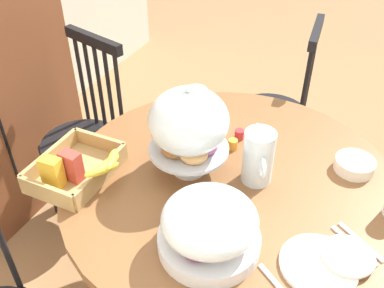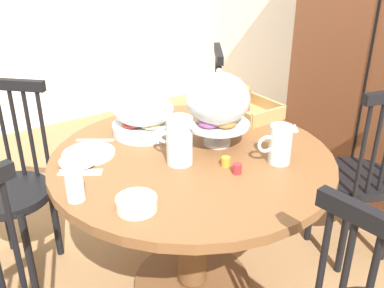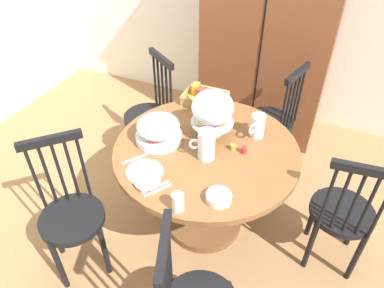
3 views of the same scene
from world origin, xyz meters
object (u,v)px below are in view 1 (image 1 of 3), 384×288
(pastry_stand_with_dome, at_px, (189,125))
(china_plate_small, at_px, (348,256))
(dining_table, at_px, (228,220))
(orange_juice_pitcher, at_px, (196,108))
(milk_pitcher, at_px, (258,159))
(cereal_basket, at_px, (77,168))
(fruit_platter_covered, at_px, (209,227))
(windsor_chair_near_window, at_px, (86,142))
(windsor_chair_host_seat, at_px, (275,115))
(cereal_bowl, at_px, (355,165))
(china_plate_large, at_px, (318,265))

(pastry_stand_with_dome, xyz_separation_m, china_plate_small, (-0.17, -0.58, -0.18))
(dining_table, bearing_deg, orange_juice_pitcher, 44.48)
(milk_pitcher, relative_size, cereal_basket, 0.62)
(pastry_stand_with_dome, distance_m, fruit_platter_covered, 0.37)
(windsor_chair_near_window, relative_size, cereal_basket, 3.09)
(windsor_chair_host_seat, height_order, cereal_basket, windsor_chair_host_seat)
(dining_table, relative_size, milk_pitcher, 6.02)
(cereal_bowl, bearing_deg, china_plate_small, -174.25)
(windsor_chair_near_window, relative_size, china_plate_large, 4.43)
(dining_table, bearing_deg, fruit_platter_covered, -170.96)
(fruit_platter_covered, relative_size, china_plate_small, 2.00)
(windsor_chair_near_window, bearing_deg, milk_pitcher, -103.39)
(windsor_chair_near_window, distance_m, china_plate_large, 1.35)
(orange_juice_pitcher, xyz_separation_m, china_plate_small, (-0.45, -0.68, -0.06))
(dining_table, relative_size, cereal_basket, 3.76)
(cereal_basket, xyz_separation_m, china_plate_small, (0.04, -0.91, -0.03))
(china_plate_large, xyz_separation_m, cereal_bowl, (0.47, -0.03, 0.02))
(pastry_stand_with_dome, height_order, china_plate_small, pastry_stand_with_dome)
(orange_juice_pitcher, distance_m, milk_pitcher, 0.40)
(milk_pitcher, height_order, cereal_bowl, milk_pitcher)
(windsor_chair_host_seat, relative_size, milk_pitcher, 4.94)
(orange_juice_pitcher, bearing_deg, cereal_bowl, -92.68)
(dining_table, height_order, pastry_stand_with_dome, pastry_stand_with_dome)
(dining_table, xyz_separation_m, cereal_bowl, (0.23, -0.38, 0.24))
(pastry_stand_with_dome, distance_m, milk_pitcher, 0.26)
(windsor_chair_host_seat, relative_size, china_plate_small, 6.50)
(windsor_chair_host_seat, bearing_deg, fruit_platter_covered, -174.75)
(windsor_chair_near_window, xyz_separation_m, cereal_bowl, (-0.03, -1.24, 0.31))
(pastry_stand_with_dome, xyz_separation_m, milk_pitcher, (0.05, -0.23, -0.11))
(windsor_chair_host_seat, xyz_separation_m, cereal_bowl, (-0.67, -0.45, 0.31))
(dining_table, bearing_deg, cereal_basket, 115.06)
(fruit_platter_covered, height_order, milk_pitcher, milk_pitcher)
(china_plate_small, bearing_deg, windsor_chair_near_window, 70.96)
(cereal_bowl, bearing_deg, fruit_platter_covered, 148.14)
(windsor_chair_near_window, xyz_separation_m, fruit_platter_covered, (-0.57, -0.91, 0.37))
(windsor_chair_host_seat, distance_m, china_plate_small, 1.23)
(windsor_chair_near_window, bearing_deg, fruit_platter_covered, -121.94)
(china_plate_small, bearing_deg, orange_juice_pitcher, 56.65)
(cereal_basket, bearing_deg, windsor_chair_near_window, 38.08)
(cereal_basket, distance_m, cereal_bowl, 0.98)
(fruit_platter_covered, bearing_deg, milk_pitcher, -5.40)
(windsor_chair_host_seat, bearing_deg, china_plate_small, -155.78)
(dining_table, bearing_deg, china_plate_small, -114.04)
(windsor_chair_near_window, xyz_separation_m, cereal_basket, (-0.48, -0.38, 0.33))
(windsor_chair_host_seat, bearing_deg, orange_juice_pitcher, 163.43)
(cereal_basket, bearing_deg, dining_table, -64.94)
(fruit_platter_covered, bearing_deg, pastry_stand_with_dome, 34.80)
(windsor_chair_host_seat, distance_m, china_plate_large, 1.25)
(milk_pitcher, xyz_separation_m, cereal_bowl, (0.20, -0.30, -0.07))
(fruit_platter_covered, height_order, cereal_basket, fruit_platter_covered)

